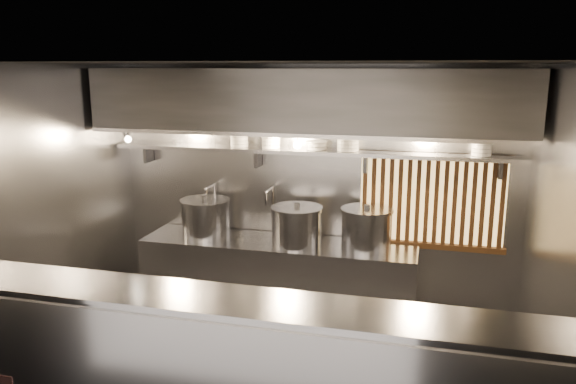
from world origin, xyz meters
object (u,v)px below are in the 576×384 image
at_px(heat_lamp, 126,134).
at_px(pendant_bulb, 297,145).
at_px(stock_pot_left, 206,217).
at_px(stock_pot_mid, 297,226).
at_px(stock_pot_right, 366,228).

height_order(heat_lamp, pendant_bulb, heat_lamp).
xyz_separation_m(pendant_bulb, stock_pot_left, (-1.05, -0.04, -0.85)).
relative_size(pendant_bulb, stock_pot_mid, 0.31).
relative_size(stock_pot_mid, stock_pot_right, 0.86).
bearing_deg(stock_pot_left, heat_lamp, -157.46).
bearing_deg(heat_lamp, stock_pot_mid, 7.42).
relative_size(heat_lamp, stock_pot_mid, 0.57).
height_order(heat_lamp, stock_pot_mid, heat_lamp).
relative_size(pendant_bulb, stock_pot_right, 0.26).
distance_m(pendant_bulb, stock_pot_right, 1.14).
relative_size(heat_lamp, pendant_bulb, 1.87).
bearing_deg(stock_pot_right, pendant_bulb, 176.42).
bearing_deg(stock_pot_left, pendant_bulb, 2.19).
height_order(stock_pot_left, stock_pot_right, stock_pot_right).
distance_m(heat_lamp, stock_pot_mid, 2.07).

